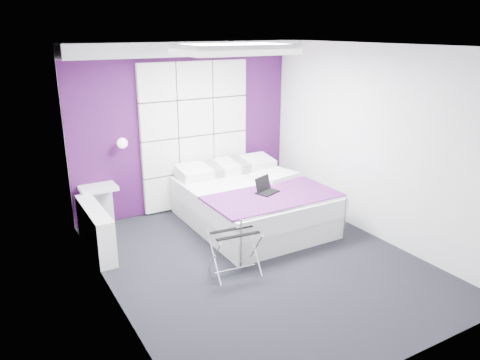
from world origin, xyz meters
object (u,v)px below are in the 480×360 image
Objects in this scene: bed at (252,203)px; laptop at (266,188)px; nightstand at (98,188)px; wall_lamp at (122,143)px; radiator at (95,229)px; luggage_rack at (235,253)px.

bed is 7.11× the size of laptop.
wall_lamp is at bearing 5.71° from nightstand.
laptop is at bearing -41.31° from wall_lamp.
bed is 0.51m from laptop.
nightstand is 1.64× the size of laptop.
bed is 4.33× the size of nightstand.
wall_lamp is 0.49× the size of laptop.
wall_lamp is at bearing 49.90° from radiator.
wall_lamp is 1.35m from radiator.
wall_lamp is 2.46m from luggage_rack.
radiator is at bearing -130.10° from wall_lamp.
laptop is (-0.00, -0.38, 0.35)m from bed.
luggage_rack is 1.76× the size of laptop.
bed reaches higher than luggage_rack.
bed is at bearing 67.55° from laptop.
laptop is (1.58, -1.38, -0.55)m from wall_lamp.
laptop is at bearing -90.45° from bed.
bed is 2.22m from nightstand.
radiator is at bearing 142.26° from laptop.
radiator is 2.22× the size of luggage_rack.
luggage_rack is at bearing -64.22° from nightstand.
bed is at bearing 56.86° from luggage_rack.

